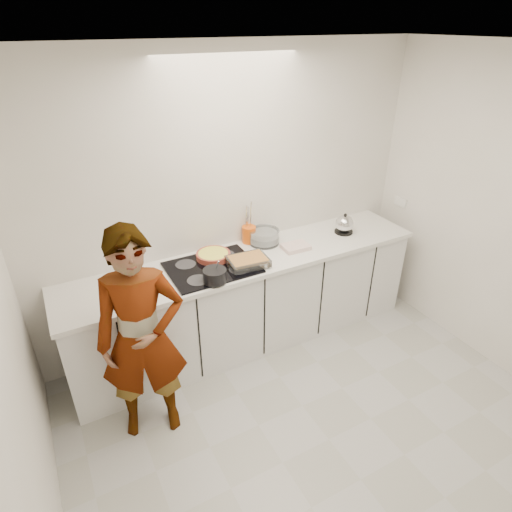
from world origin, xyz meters
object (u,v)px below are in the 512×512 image
baking_dish (248,261)px  kettle (344,225)px  saucepan (215,275)px  utensil_crock (249,234)px  cook (142,338)px  mixing_bowl (264,237)px  tart_dish (213,255)px  hob (212,267)px

baking_dish → kettle: 1.12m
saucepan → utensil_crock: size_ratio=1.41×
cook → saucepan: bearing=36.9°
mixing_bowl → kettle: bearing=-12.2°
baking_dish → tart_dish: bearing=130.7°
saucepan → mixing_bowl: bearing=31.7°
hob → saucepan: (-0.07, -0.22, 0.06)m
utensil_crock → kettle: bearing=-15.7°
saucepan → cook: (-0.67, -0.28, -0.15)m
hob → baking_dish: size_ratio=2.06×
saucepan → kettle: bearing=9.4°
cook → kettle: bearing=27.9°
saucepan → cook: size_ratio=0.13×
saucepan → cook: cook is taller
hob → kettle: size_ratio=3.60×
tart_dish → utensil_crock: bearing=18.9°
mixing_bowl → utensil_crock: bearing=144.1°
utensil_crock → saucepan: bearing=-138.3°
hob → baking_dish: 0.30m
saucepan → kettle: (1.45, 0.24, 0.02)m
kettle → tart_dish: bearing=175.3°
saucepan → tart_dish: bearing=69.0°
baking_dish → cook: (-1.01, -0.39, -0.14)m
utensil_crock → cook: cook is taller
kettle → cook: cook is taller
saucepan → cook: 0.74m
baking_dish → cook: size_ratio=0.21×
tart_dish → baking_dish: 0.32m
mixing_bowl → cook: bearing=-152.5°
kettle → mixing_bowl: bearing=167.8°
tart_dish → kettle: bearing=-4.7°
hob → tart_dish: size_ratio=2.32×
hob → kettle: 1.39m
cook → hob: bearing=48.2°
kettle → hob: bearing=-178.9°
saucepan → mixing_bowl: saucepan is taller
hob → kettle: kettle is taller
mixing_bowl → hob: bearing=-162.0°
tart_dish → saucepan: 0.38m
tart_dish → kettle: size_ratio=1.55×
cook → tart_dish: bearing=52.2°
saucepan → kettle: size_ratio=1.11×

